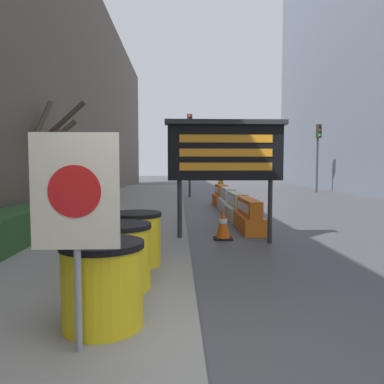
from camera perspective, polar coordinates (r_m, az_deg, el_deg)
name	(u,v)px	position (r m, az deg, el deg)	size (l,w,h in m)	color
building_left_facade	(51,58)	(13.64, -20.76, 18.56)	(0.40, 50.40, 10.36)	brown
bare_tree	(57,163)	(10.95, -19.84, 4.17)	(1.32, 1.08, 3.43)	#4C3D2D
barrel_drum_foreground	(103,284)	(3.82, -13.45, -13.45)	(0.81, 0.81, 0.83)	yellow
barrel_drum_middle	(120,256)	(4.89, -10.98, -9.53)	(0.81, 0.81, 0.83)	yellow
barrel_drum_back	(136,239)	(5.97, -8.57, -7.03)	(0.81, 0.81, 0.83)	yellow
warning_sign	(76,203)	(3.19, -17.33, -1.67)	(0.71, 0.08, 1.82)	gray
message_board	(225,152)	(8.10, 5.11, 6.14)	(2.59, 0.36, 2.66)	#28282B
jersey_barrier_orange_near	(249,217)	(9.87, 8.69, -3.76)	(0.53, 1.86, 0.84)	orange
jersey_barrier_cream	(237,208)	(11.85, 6.84, -2.41)	(0.62, 1.67, 0.85)	beige
jersey_barrier_white	(227,201)	(14.03, 5.42, -1.36)	(0.56, 1.82, 0.88)	silver
jersey_barrier_orange_far	(221,196)	(16.08, 4.45, -0.64)	(0.62, 1.64, 0.90)	orange
traffic_cone_near	(223,224)	(8.67, 4.77, -4.85)	(0.41, 0.41, 0.74)	black
traffic_light_near_curb	(190,138)	(20.53, -0.36, 8.26)	(0.28, 0.45, 4.47)	#2D2D30
traffic_light_far_side	(318,144)	(25.00, 18.67, 7.01)	(0.28, 0.45, 4.29)	#2D2D30
pedestrian_worker	(221,179)	(19.48, 4.39, 1.92)	(0.32, 0.47, 1.67)	#23283D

